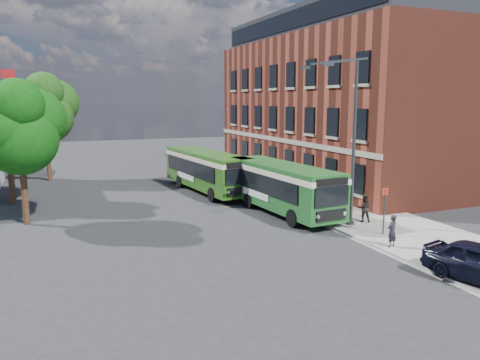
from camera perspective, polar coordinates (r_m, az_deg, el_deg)
name	(u,v)px	position (r m, az deg, el deg)	size (l,w,h in m)	color
ground	(249,228)	(25.62, 1.10, -5.84)	(120.00, 120.00, 0.00)	#28282B
pavement	(291,191)	(35.62, 6.29, -1.32)	(6.00, 48.00, 0.15)	gray
kerb_line	(255,195)	(34.29, 1.81, -1.82)	(0.12, 48.00, 0.01)	beige
brick_office	(342,99)	(42.05, 12.31, 9.66)	(12.10, 26.00, 14.20)	maroon
flagpole	(5,129)	(35.76, -26.70, 5.61)	(0.95, 0.10, 9.00)	#383B3D
street_lamp	(348,140)	(25.41, 13.06, 4.77)	(2.96, 2.38, 9.00)	#383B3D
bus_stop_sign	(384,208)	(24.65, 17.18, -3.29)	(0.35, 0.08, 2.52)	#383B3D
bus_front	(282,184)	(28.62, 5.12, -0.46)	(3.33, 10.03, 3.02)	#1F5E24
bus_rear	(207,168)	(35.28, -4.10, 1.50)	(3.64, 10.99, 3.02)	#295C18
pedestrian_a	(392,231)	(22.84, 18.04, -5.93)	(0.55, 0.36, 1.50)	black
pedestrian_b	(364,208)	(26.99, 14.88, -3.32)	(0.76, 0.59, 1.56)	black
tree_left	(21,127)	(28.09, -25.19, 5.88)	(4.75, 4.51, 8.01)	#392515
tree_mid	(8,124)	(34.07, -26.44, 6.17)	(4.68, 4.45, 7.89)	#392515
tree_right	(46,108)	(42.84, -22.60, 8.11)	(5.41, 5.15, 9.14)	#392515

